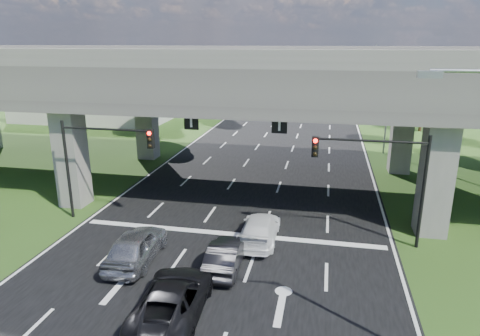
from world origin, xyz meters
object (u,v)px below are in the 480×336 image
(signal_left, at_px, (99,153))
(streetlight_beyond, at_px, (370,78))
(car_trailing, at_px, (173,299))
(car_white, at_px, (260,229))
(car_dark, at_px, (226,255))
(streetlight_far, at_px, (385,92))
(signal_right, at_px, (381,169))
(car_silver, at_px, (136,246))

(signal_left, distance_m, streetlight_beyond, 40.30)
(car_trailing, bearing_deg, signal_left, -51.49)
(signal_left, distance_m, car_white, 10.28)
(signal_left, distance_m, car_trailing, 11.46)
(car_white, bearing_deg, car_dark, 69.98)
(streetlight_far, xyz_separation_m, car_white, (-8.30, -21.00, -5.13))
(streetlight_far, relative_size, car_dark, 2.43)
(signal_right, bearing_deg, streetlight_beyond, 86.39)
(streetlight_beyond, height_order, car_dark, streetlight_beyond)
(car_dark, bearing_deg, car_silver, 1.45)
(streetlight_beyond, relative_size, car_silver, 2.08)
(car_silver, height_order, car_trailing, car_silver)
(car_silver, bearing_deg, car_white, -151.47)
(signal_left, xyz_separation_m, car_trailing, (7.35, -8.10, -3.42))
(signal_left, bearing_deg, car_silver, -46.88)
(signal_right, relative_size, signal_left, 1.00)
(signal_right, height_order, car_white, signal_right)
(streetlight_far, xyz_separation_m, car_silver, (-13.83, -24.43, -5.00))
(streetlight_far, bearing_deg, car_trailing, -110.58)
(streetlight_beyond, distance_m, car_white, 38.26)
(streetlight_far, bearing_deg, streetlight_beyond, 90.00)
(car_silver, distance_m, car_trailing, 4.95)
(signal_right, relative_size, car_white, 1.27)
(signal_right, bearing_deg, car_trailing, -135.70)
(streetlight_beyond, bearing_deg, streetlight_far, -90.00)
(car_dark, xyz_separation_m, car_white, (1.10, 3.20, 0.01))
(signal_right, distance_m, streetlight_beyond, 36.17)
(signal_right, bearing_deg, car_white, -171.11)
(car_silver, bearing_deg, streetlight_far, -122.75)
(streetlight_beyond, bearing_deg, car_white, -102.64)
(streetlight_far, distance_m, car_dark, 26.47)
(car_dark, xyz_separation_m, car_trailing, (-1.17, -3.96, 0.06))
(signal_left, height_order, car_trailing, signal_left)
(car_silver, xyz_separation_m, car_dark, (4.43, 0.22, -0.14))
(signal_right, distance_m, car_dark, 8.95)
(streetlight_beyond, relative_size, car_trailing, 1.89)
(signal_right, distance_m, car_white, 7.02)
(car_dark, bearing_deg, streetlight_far, -112.66)
(signal_left, distance_m, car_dark, 10.09)
(car_dark, height_order, car_trailing, car_trailing)
(signal_right, relative_size, streetlight_beyond, 0.60)
(car_trailing, bearing_deg, streetlight_far, -114.28)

